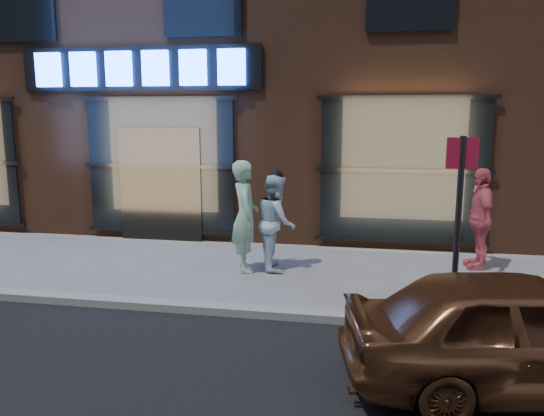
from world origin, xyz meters
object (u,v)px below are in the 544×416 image
at_px(man_bowtie, 245,216).
at_px(passerby, 480,219).
at_px(gold_sedan, 525,332).
at_px(sign_post, 459,212).
at_px(man_cap, 276,222).

xyz_separation_m(man_bowtie, passerby, (4.00, 0.89, -0.07)).
height_order(gold_sedan, sign_post, sign_post).
bearing_deg(passerby, man_bowtie, -81.40).
distance_m(man_bowtie, gold_sedan, 5.01).
xyz_separation_m(passerby, sign_post, (-0.81, -2.70, 0.58)).
relative_size(man_cap, sign_post, 0.69).
bearing_deg(man_bowtie, gold_sedan, -154.43).
height_order(man_cap, passerby, passerby).
distance_m(gold_sedan, sign_post, 1.90).
xyz_separation_m(man_bowtie, man_cap, (0.51, 0.21, -0.12)).
bearing_deg(gold_sedan, passerby, -15.55).
height_order(man_bowtie, passerby, man_bowtie).
relative_size(man_cap, gold_sedan, 0.47).
height_order(man_bowtie, man_cap, man_bowtie).
bearing_deg(passerby, sign_post, -20.59).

